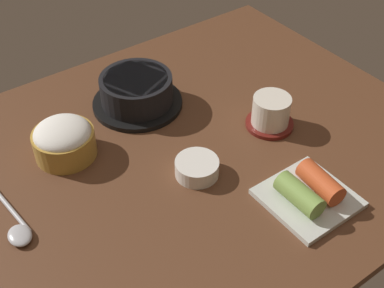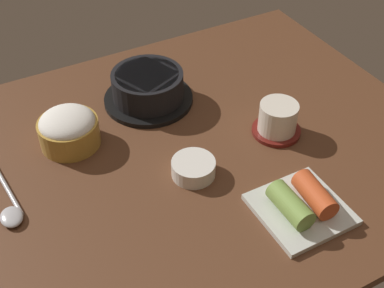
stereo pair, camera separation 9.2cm
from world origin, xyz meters
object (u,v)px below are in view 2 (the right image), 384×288
at_px(rice_bowl, 68,129).
at_px(banchan_cup_center, 195,167).
at_px(tea_cup_with_saucer, 278,119).
at_px(stone_pot, 148,88).
at_px(kimchi_plate, 302,204).
at_px(spoon, 10,207).

height_order(rice_bowl, banchan_cup_center, rice_bowl).
bearing_deg(banchan_cup_center, rice_bowl, 132.52).
bearing_deg(tea_cup_with_saucer, stone_pot, 129.98).
distance_m(tea_cup_with_saucer, banchan_cup_center, 0.20).
height_order(rice_bowl, kimchi_plate, rice_bowl).
relative_size(stone_pot, spoon, 1.07).
relative_size(rice_bowl, kimchi_plate, 0.80).
bearing_deg(rice_bowl, tea_cup_with_saucer, -23.62).
relative_size(stone_pot, banchan_cup_center, 2.37).
bearing_deg(rice_bowl, kimchi_plate, -50.90).
distance_m(stone_pot, tea_cup_with_saucer, 0.27).
bearing_deg(tea_cup_with_saucer, spoon, 174.90).
bearing_deg(kimchi_plate, stone_pot, 103.33).
height_order(stone_pot, kimchi_plate, stone_pot).
height_order(rice_bowl, tea_cup_with_saucer, rice_bowl).
relative_size(rice_bowl, tea_cup_with_saucer, 1.19).
xyz_separation_m(stone_pot, spoon, (-0.33, -0.16, -0.03)).
bearing_deg(tea_cup_with_saucer, kimchi_plate, -113.95).
height_order(stone_pot, tea_cup_with_saucer, stone_pot).
relative_size(stone_pot, tea_cup_with_saucer, 1.95).
height_order(stone_pot, banchan_cup_center, stone_pot).
distance_m(rice_bowl, spoon, 0.18).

